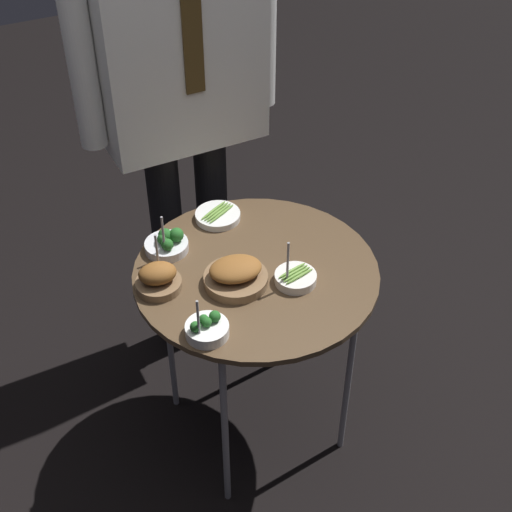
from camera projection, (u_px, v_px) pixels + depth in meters
ground_plane at (256, 423)px, 2.47m from camera, size 8.00×8.00×0.00m
serving_cart at (256, 282)px, 2.05m from camera, size 0.70×0.70×0.70m
bowl_asparagus_near_rim at (295, 278)px, 1.97m from camera, size 0.12×0.12×0.16m
bowl_roast_front_left at (158, 278)px, 1.94m from camera, size 0.13×0.13×0.16m
bowl_broccoli_back_left at (207, 328)px, 1.81m from camera, size 0.11×0.11×0.14m
bowl_broccoli_front_center at (167, 243)px, 2.07m from camera, size 0.13×0.13×0.15m
bowl_roast_front_right at (236, 275)px, 1.95m from camera, size 0.18×0.18×0.08m
bowl_asparagus_mid_right at (218, 215)px, 2.20m from camera, size 0.14×0.14×0.03m
waiter_figure at (179, 65)px, 2.11m from camera, size 0.65×0.24×1.76m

